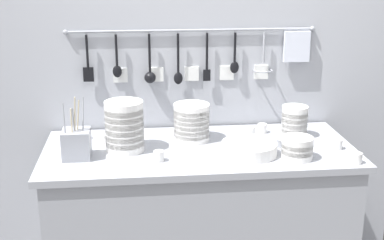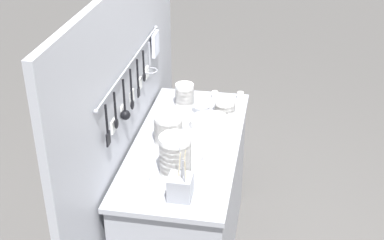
# 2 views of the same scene
# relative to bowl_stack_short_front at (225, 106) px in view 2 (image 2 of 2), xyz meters

# --- Properties ---
(counter) EXTENTS (1.40, 0.62, 0.89)m
(counter) POSITION_rel_bowl_stack_short_front_xyz_m (-0.40, 0.18, -0.49)
(counter) COLOR #9EA0A8
(counter) RESTS_ON ground
(back_wall) EXTENTS (2.20, 0.11, 1.83)m
(back_wall) POSITION_rel_bowl_stack_short_front_xyz_m (-0.40, 0.52, -0.02)
(back_wall) COLOR #A8AAB2
(back_wall) RESTS_ON ground
(bowl_stack_short_front) EXTENTS (0.13, 0.13, 0.10)m
(bowl_stack_short_front) POSITION_rel_bowl_stack_short_front_xyz_m (0.00, 0.00, 0.00)
(bowl_stack_short_front) COLOR white
(bowl_stack_short_front) RESTS_ON counter
(bowl_stack_back_corner) EXTENTS (0.17, 0.17, 0.23)m
(bowl_stack_back_corner) POSITION_rel_bowl_stack_short_front_xyz_m (-0.73, 0.18, 0.06)
(bowl_stack_back_corner) COLOR white
(bowl_stack_back_corner) RESTS_ON counter
(bowl_stack_nested_right) EXTENTS (0.12, 0.12, 0.15)m
(bowl_stack_nested_right) POSITION_rel_bowl_stack_short_front_xyz_m (0.07, 0.28, 0.03)
(bowl_stack_nested_right) COLOR white
(bowl_stack_nested_right) RESTS_ON counter
(bowl_stack_wide_centre) EXTENTS (0.17, 0.17, 0.18)m
(bowl_stack_wide_centre) POSITION_rel_bowl_stack_short_front_xyz_m (-0.42, 0.28, 0.04)
(bowl_stack_wide_centre) COLOR white
(bowl_stack_wide_centre) RESTS_ON counter
(plate_stack) EXTENTS (0.24, 0.24, 0.05)m
(plate_stack) POSITION_rel_bowl_stack_short_front_xyz_m (-0.19, 0.07, -0.02)
(plate_stack) COLOR white
(plate_stack) RESTS_ON counter
(steel_mixing_bowl) EXTENTS (0.11, 0.11, 0.04)m
(steel_mixing_bowl) POSITION_rel_bowl_stack_short_front_xyz_m (0.01, 0.16, -0.03)
(steel_mixing_bowl) COLOR #93969E
(steel_mixing_bowl) RESTS_ON counter
(cutlery_caddy) EXTENTS (0.12, 0.12, 0.28)m
(cutlery_caddy) POSITION_rel_bowl_stack_short_front_xyz_m (-0.94, 0.11, 0.02)
(cutlery_caddy) COLOR #93969E
(cutlery_caddy) RESTS_ON counter
(cup_front_right) EXTENTS (0.04, 0.04, 0.05)m
(cup_front_right) POSITION_rel_bowl_stack_short_front_xyz_m (-0.13, 0.31, -0.03)
(cup_front_right) COLOR white
(cup_front_right) RESTS_ON counter
(cup_centre) EXTENTS (0.04, 0.04, 0.05)m
(cup_centre) POSITION_rel_bowl_stack_short_front_xyz_m (-0.59, 0.03, -0.03)
(cup_centre) COLOR white
(cup_centre) RESTS_ON counter
(cup_edge_near) EXTENTS (0.04, 0.04, 0.05)m
(cup_edge_near) POSITION_rel_bowl_stack_short_front_xyz_m (-0.83, 0.27, -0.03)
(cup_edge_near) COLOR white
(cup_edge_near) RESTS_ON counter
(cup_back_right) EXTENTS (0.04, 0.04, 0.05)m
(cup_back_right) POSITION_rel_bowl_stack_short_front_xyz_m (0.23, -0.08, -0.03)
(cup_back_right) COLOR white
(cup_back_right) RESTS_ON counter
(cup_edge_far) EXTENTS (0.04, 0.04, 0.05)m
(cup_edge_far) POSITION_rel_bowl_stack_short_front_xyz_m (0.21, 0.09, -0.03)
(cup_edge_far) COLOR white
(cup_edge_far) RESTS_ON counter
(cup_by_caddy) EXTENTS (0.04, 0.04, 0.05)m
(cup_by_caddy) POSITION_rel_bowl_stack_short_front_xyz_m (-0.93, 0.35, -0.03)
(cup_by_caddy) COLOR white
(cup_by_caddy) RESTS_ON counter
(cup_beside_plates) EXTENTS (0.04, 0.04, 0.05)m
(cup_beside_plates) POSITION_rel_bowl_stack_short_front_xyz_m (-0.07, 0.35, -0.03)
(cup_beside_plates) COLOR white
(cup_beside_plates) RESTS_ON counter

